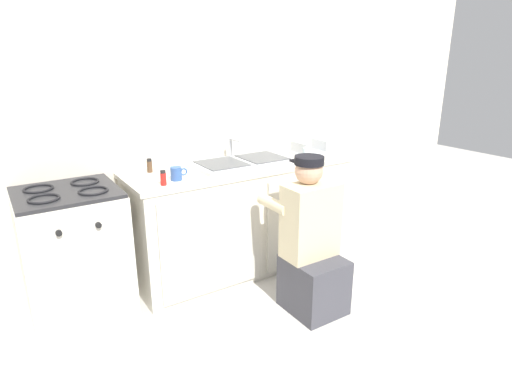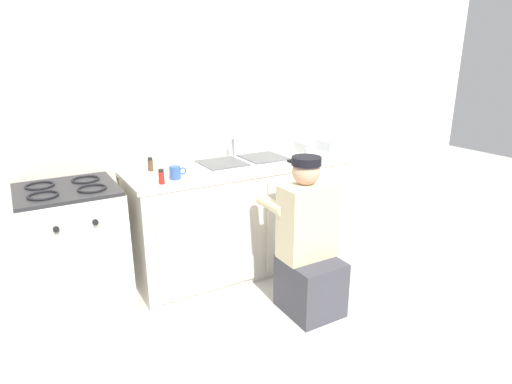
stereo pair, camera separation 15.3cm
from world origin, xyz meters
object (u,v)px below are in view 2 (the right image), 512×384
at_px(coffee_mug, 175,172).
at_px(dish_rack_tray, 312,151).
at_px(plumber_person, 308,249).
at_px(spice_bottle_red, 161,177).
at_px(sink_double_basin, 243,162).
at_px(spice_bottle_pepper, 150,164).
at_px(stove_range, 75,250).
at_px(water_glass, 308,154).

bearing_deg(coffee_mug, dish_rack_tray, 6.38).
height_order(plumber_person, spice_bottle_red, plumber_person).
bearing_deg(sink_double_basin, spice_bottle_pepper, 166.70).
height_order(stove_range, coffee_mug, coffee_mug).
bearing_deg(stove_range, spice_bottle_red, -19.08).
bearing_deg(plumber_person, sink_double_basin, 95.04).
relative_size(spice_bottle_red, coffee_mug, 0.83).
relative_size(coffee_mug, spice_bottle_pepper, 1.20).
xyz_separation_m(coffee_mug, dish_rack_tray, (1.32, 0.15, -0.02)).
bearing_deg(stove_range, plumber_person, -29.75).
height_order(sink_double_basin, spice_bottle_red, sink_double_basin).
bearing_deg(spice_bottle_pepper, water_glass, -14.76).
bearing_deg(stove_range, spice_bottle_pepper, 15.28).
bearing_deg(spice_bottle_red, stove_range, 160.92).
height_order(plumber_person, coffee_mug, plumber_person).
height_order(stove_range, dish_rack_tray, dish_rack_tray).
bearing_deg(water_glass, spice_bottle_red, -177.95).
bearing_deg(sink_double_basin, spice_bottle_red, -164.67).
height_order(stove_range, spice_bottle_red, spice_bottle_red).
bearing_deg(water_glass, plumber_person, -125.45).
relative_size(stove_range, spice_bottle_red, 8.81).
distance_m(stove_range, spice_bottle_pepper, 0.81).
xyz_separation_m(spice_bottle_pepper, dish_rack_tray, (1.41, -0.16, -0.03)).
xyz_separation_m(plumber_person, spice_bottle_red, (-0.82, 0.60, 0.49)).
relative_size(water_glass, spice_bottle_red, 0.95).
relative_size(plumber_person, coffee_mug, 8.76).
height_order(spice_bottle_pepper, dish_rack_tray, dish_rack_tray).
height_order(spice_bottle_red, spice_bottle_pepper, same).
height_order(water_glass, spice_bottle_pepper, spice_bottle_pepper).
relative_size(coffee_mug, dish_rack_tray, 0.45).
height_order(water_glass, dish_rack_tray, dish_rack_tray).
height_order(spice_bottle_red, dish_rack_tray, dish_rack_tray).
distance_m(plumber_person, dish_rack_tray, 1.13).
height_order(sink_double_basin, water_glass, sink_double_basin).
distance_m(spice_bottle_red, dish_rack_tray, 1.46).
xyz_separation_m(stove_range, spice_bottle_red, (0.58, -0.20, 0.49)).
xyz_separation_m(water_glass, spice_bottle_red, (-1.27, -0.05, 0.00)).
bearing_deg(plumber_person, coffee_mug, 136.14).
distance_m(coffee_mug, spice_bottle_pepper, 0.32).
height_order(plumber_person, water_glass, plumber_person).
height_order(stove_range, plumber_person, plumber_person).
bearing_deg(stove_range, water_glass, -4.81).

